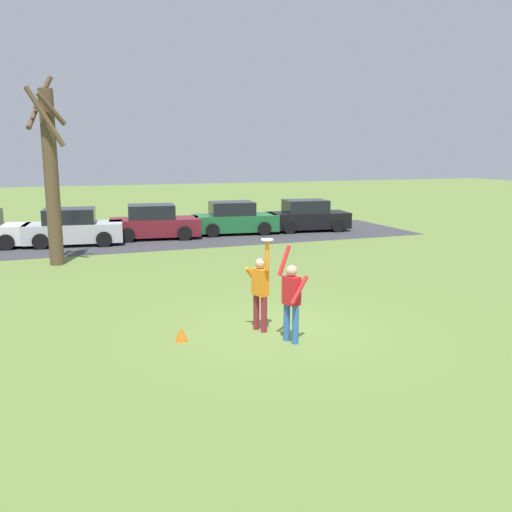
% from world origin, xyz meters
% --- Properties ---
extents(ground_plane, '(120.00, 120.00, 0.00)m').
position_xyz_m(ground_plane, '(0.00, 0.00, 0.00)').
color(ground_plane, olive).
extents(person_catcher, '(0.48, 0.59, 2.08)m').
position_xyz_m(person_catcher, '(-0.39, 0.16, 0.98)').
color(person_catcher, maroon).
rests_on(person_catcher, ground_plane).
extents(person_defender, '(0.57, 0.64, 2.04)m').
position_xyz_m(person_defender, '(-0.06, -0.77, 0.98)').
color(person_defender, '#3366B7').
rests_on(person_defender, ground_plane).
extents(frisbee_disc, '(0.27, 0.27, 0.02)m').
position_xyz_m(frisbee_disc, '(-0.32, -0.05, 2.09)').
color(frisbee_disc, white).
rests_on(frisbee_disc, person_catcher).
extents(parked_car_silver, '(4.29, 2.42, 1.59)m').
position_xyz_m(parked_car_silver, '(-3.81, 13.88, 0.73)').
color(parked_car_silver, '#BCBCC1').
rests_on(parked_car_silver, ground_plane).
extents(parked_car_maroon, '(4.29, 2.42, 1.59)m').
position_xyz_m(parked_car_maroon, '(-0.20, 14.40, 0.73)').
color(parked_car_maroon, maroon).
rests_on(parked_car_maroon, ground_plane).
extents(parked_car_green, '(4.29, 2.42, 1.59)m').
position_xyz_m(parked_car_green, '(3.79, 14.55, 0.73)').
color(parked_car_green, '#1E6633').
rests_on(parked_car_green, ground_plane).
extents(parked_car_black, '(4.29, 2.42, 1.59)m').
position_xyz_m(parked_car_black, '(7.66, 14.25, 0.73)').
color(parked_car_black, black).
rests_on(parked_car_black, ground_plane).
extents(parking_strip, '(28.49, 6.40, 0.01)m').
position_xyz_m(parking_strip, '(-1.74, 14.19, 0.00)').
color(parking_strip, '#38383D').
rests_on(parking_strip, ground_plane).
extents(bare_tree_tall, '(1.34, 1.36, 6.55)m').
position_xyz_m(bare_tree_tall, '(-4.56, 9.57, 3.28)').
color(bare_tree_tall, brown).
rests_on(bare_tree_tall, ground_plane).
extents(field_cone_orange, '(0.26, 0.26, 0.32)m').
position_xyz_m(field_cone_orange, '(-2.20, 0.10, 0.16)').
color(field_cone_orange, orange).
rests_on(field_cone_orange, ground_plane).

